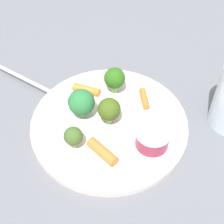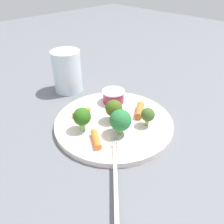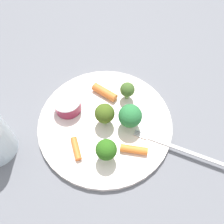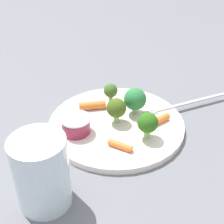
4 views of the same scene
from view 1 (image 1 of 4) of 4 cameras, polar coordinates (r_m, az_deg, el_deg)
name	(u,v)px [view 1 (image 1 of 4)]	position (r m, az deg, el deg)	size (l,w,h in m)	color
ground_plane	(109,127)	(0.57, -0.46, -2.49)	(2.40, 2.40, 0.00)	slate
plate	(109,124)	(0.56, -0.47, -2.11)	(0.26, 0.26, 0.01)	silver
sauce_cup	(152,138)	(0.52, 6.90, -4.38)	(0.06, 0.06, 0.03)	maroon
broccoli_floret_0	(108,109)	(0.54, -0.60, 0.45)	(0.04, 0.04, 0.05)	#7FBB6A
broccoli_floret_1	(73,136)	(0.51, -6.61, -4.14)	(0.03, 0.03, 0.04)	#82A967
broccoli_floret_2	(115,78)	(0.59, 0.44, 5.72)	(0.04, 0.04, 0.05)	#8CC46F
broccoli_floret_3	(81,102)	(0.55, -5.23, 1.64)	(0.04, 0.04, 0.06)	#96B261
carrot_stick_0	(102,152)	(0.51, -1.65, -6.75)	(0.02, 0.02, 0.05)	orange
carrot_stick_1	(86,90)	(0.60, -4.38, 3.82)	(0.01, 0.01, 0.05)	orange
carrot_stick_2	(144,99)	(0.59, 5.52, 2.29)	(0.01, 0.01, 0.04)	orange
fork	(38,86)	(0.63, -12.53, 4.39)	(0.15, 0.15, 0.00)	#B9B6B7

